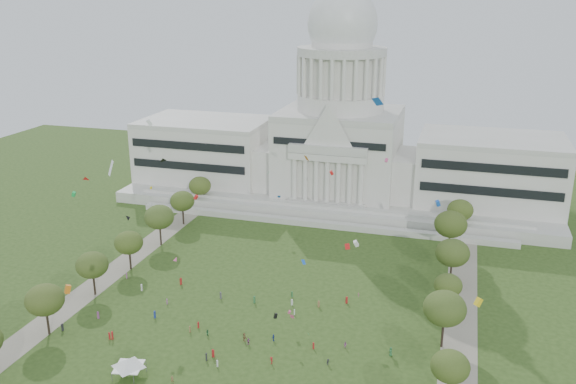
% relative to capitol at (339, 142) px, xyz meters
% --- Properties ---
extents(ground, '(400.00, 400.00, 0.00)m').
position_rel_capitol_xyz_m(ground, '(0.00, -113.59, -22.30)').
color(ground, '#2D4618').
rests_on(ground, ground).
extents(capitol, '(160.00, 64.50, 91.30)m').
position_rel_capitol_xyz_m(capitol, '(0.00, 0.00, 0.00)').
color(capitol, '#B9B7AD').
rests_on(capitol, ground).
extents(path_left, '(8.00, 160.00, 0.04)m').
position_rel_capitol_xyz_m(path_left, '(-48.00, -83.59, -22.28)').
color(path_left, gray).
rests_on(path_left, ground).
extents(path_right, '(8.00, 160.00, 0.04)m').
position_rel_capitol_xyz_m(path_right, '(48.00, -83.59, -22.28)').
color(path_right, gray).
rests_on(path_right, ground).
extents(row_tree_l_1, '(8.86, 8.86, 12.59)m').
position_rel_capitol_xyz_m(row_tree_l_1, '(-44.07, -116.55, -13.34)').
color(row_tree_l_1, black).
rests_on(row_tree_l_1, ground).
extents(row_tree_r_1, '(7.58, 7.58, 10.78)m').
position_rel_capitol_xyz_m(row_tree_r_1, '(46.22, -115.34, -14.64)').
color(row_tree_r_1, black).
rests_on(row_tree_r_1, ground).
extents(row_tree_l_2, '(8.42, 8.42, 11.97)m').
position_rel_capitol_xyz_m(row_tree_l_2, '(-45.04, -96.29, -13.79)').
color(row_tree_l_2, black).
rests_on(row_tree_l_2, ground).
extents(row_tree_r_2, '(9.55, 9.55, 13.58)m').
position_rel_capitol_xyz_m(row_tree_r_2, '(44.17, -96.15, -12.64)').
color(row_tree_r_2, black).
rests_on(row_tree_r_2, ground).
extents(row_tree_l_3, '(8.12, 8.12, 11.55)m').
position_rel_capitol_xyz_m(row_tree_l_3, '(-44.09, -79.67, -14.09)').
color(row_tree_l_3, black).
rests_on(row_tree_l_3, ground).
extents(row_tree_r_3, '(7.01, 7.01, 9.98)m').
position_rel_capitol_xyz_m(row_tree_r_3, '(44.40, -79.10, -15.21)').
color(row_tree_r_3, black).
rests_on(row_tree_r_3, ground).
extents(row_tree_l_4, '(9.29, 9.29, 13.21)m').
position_rel_capitol_xyz_m(row_tree_l_4, '(-44.08, -61.17, -12.90)').
color(row_tree_l_4, black).
rests_on(row_tree_l_4, ground).
extents(row_tree_r_4, '(9.19, 9.19, 13.06)m').
position_rel_capitol_xyz_m(row_tree_r_4, '(44.76, -63.55, -13.01)').
color(row_tree_r_4, black).
rests_on(row_tree_r_4, ground).
extents(row_tree_l_5, '(8.33, 8.33, 11.85)m').
position_rel_capitol_xyz_m(row_tree_l_5, '(-45.22, -42.58, -13.88)').
color(row_tree_l_5, black).
rests_on(row_tree_l_5, ground).
extents(row_tree_r_5, '(9.82, 9.82, 13.96)m').
position_rel_capitol_xyz_m(row_tree_r_5, '(43.49, -43.40, -12.37)').
color(row_tree_r_5, black).
rests_on(row_tree_r_5, ground).
extents(row_tree_l_6, '(8.19, 8.19, 11.64)m').
position_rel_capitol_xyz_m(row_tree_l_6, '(-46.87, -24.45, -14.02)').
color(row_tree_l_6, black).
rests_on(row_tree_l_6, ground).
extents(row_tree_r_6, '(8.42, 8.42, 11.97)m').
position_rel_capitol_xyz_m(row_tree_r_6, '(45.96, -25.46, -13.79)').
color(row_tree_r_6, black).
rests_on(row_tree_r_6, ground).
extents(event_tent, '(8.95, 8.95, 4.25)m').
position_rel_capitol_xyz_m(event_tent, '(-17.51, -125.94, -19.00)').
color(event_tent, '#4C4C4C').
rests_on(event_tent, ground).
extents(person_0, '(1.10, 1.19, 2.05)m').
position_rel_capitol_xyz_m(person_0, '(33.62, -102.98, -21.27)').
color(person_0, '#33723F').
rests_on(person_0, ground).
extents(person_2, '(0.84, 0.65, 1.52)m').
position_rel_capitol_xyz_m(person_2, '(23.49, -102.80, -21.53)').
color(person_2, '#994C8C').
rests_on(person_2, ground).
extents(person_3, '(1.12, 1.19, 1.68)m').
position_rel_capitol_xyz_m(person_3, '(9.43, -113.34, -21.46)').
color(person_3, '#B21E1E').
rests_on(person_3, ground).
extents(person_4, '(0.85, 1.10, 1.65)m').
position_rel_capitol_xyz_m(person_4, '(2.10, -107.59, -21.47)').
color(person_4, '#994C8C').
rests_on(person_4, ground).
extents(person_5, '(1.74, 1.86, 1.97)m').
position_rel_capitol_xyz_m(person_5, '(0.70, -106.40, -21.31)').
color(person_5, olive).
rests_on(person_5, ground).
extents(person_7, '(0.73, 0.64, 1.67)m').
position_rel_capitol_xyz_m(person_7, '(-7.95, -125.44, -21.46)').
color(person_7, olive).
rests_on(person_7, ground).
extents(person_8, '(0.92, 0.75, 1.65)m').
position_rel_capitol_xyz_m(person_8, '(-8.26, -106.77, -21.47)').
color(person_8, '#33723F').
rests_on(person_8, ground).
extents(person_9, '(0.90, 1.06, 1.47)m').
position_rel_capitol_xyz_m(person_9, '(21.22, -110.33, -21.56)').
color(person_9, '#26262B').
rests_on(person_9, ground).
extents(person_10, '(0.73, 1.07, 1.67)m').
position_rel_capitol_xyz_m(person_10, '(7.09, -104.55, -21.46)').
color(person_10, navy).
rests_on(person_10, ground).
extents(distant_crowd, '(62.22, 35.81, 1.93)m').
position_rel_capitol_xyz_m(distant_crowd, '(-13.85, -99.15, -21.41)').
color(distant_crowd, '#26262B').
rests_on(distant_crowd, ground).
extents(kite_swarm, '(96.94, 104.69, 53.55)m').
position_rel_capitol_xyz_m(kite_swarm, '(-1.45, -102.46, 7.37)').
color(kite_swarm, '#E54C8C').
rests_on(kite_swarm, ground).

